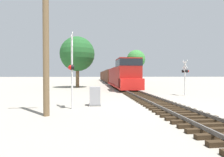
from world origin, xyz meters
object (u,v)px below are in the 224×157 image
Objects in this scene: crossing_signal_far at (185,74)px; tree_mid_background at (136,59)px; freight_train at (109,76)px; tree_far_right at (77,54)px; relay_cabinet at (95,96)px; crossing_signal_near at (72,68)px; utility_pole at (46,31)px.

tree_mid_background is (2.39, 30.56, 4.27)m from crossing_signal_far.
tree_far_right reaches higher than freight_train.
relay_cabinet is at bearing -108.25° from tree_mid_background.
freight_train is 13.19× the size of crossing_signal_near.
crossing_signal_near reaches higher than relay_cabinet.
freight_train is 7.20× the size of tree_far_right.
crossing_signal_far is 0.40× the size of tree_mid_background.
utility_pole reaches higher than relay_cabinet.
tree_far_right is (-7.35, -20.06, 3.88)m from freight_train.
relay_cabinet is at bearing 116.70° from crossing_signal_far.
crossing_signal_near is at bearing -98.68° from freight_train.
crossing_signal_far is 10.70m from relay_cabinet.
relay_cabinet is at bearing 47.78° from utility_pole.
crossing_signal_near is at bearing -109.85° from tree_mid_background.
utility_pole is 0.93× the size of tree_mid_background.
crossing_signal_near is 2.62m from relay_cabinet.
tree_far_right is at bearing 90.76° from utility_pole.
freight_train is at bearing 80.24° from utility_pole.
tree_mid_background is (14.26, 38.34, 2.18)m from utility_pole.
crossing_signal_far is 18.31m from tree_far_right.
crossing_signal_far is (10.80, 5.97, -0.29)m from crossing_signal_near.
tree_far_right is (-1.35, 19.23, 3.15)m from crossing_signal_near.
crossing_signal_near is 12.34m from crossing_signal_far.
freight_train is 38.58m from relay_cabinet.
relay_cabinet is 0.14× the size of tree_mid_background.
relay_cabinet is (-4.53, -38.29, -1.21)m from freight_train.
tree_mid_background reaches higher than crossing_signal_near.
utility_pole reaches higher than crossing_signal_far.
crossing_signal_far is 0.43× the size of tree_far_right.
utility_pole is (-1.07, -1.81, 1.80)m from crossing_signal_near.
tree_mid_background is at bearing 49.96° from tree_far_right.
tree_mid_background reaches higher than freight_train.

